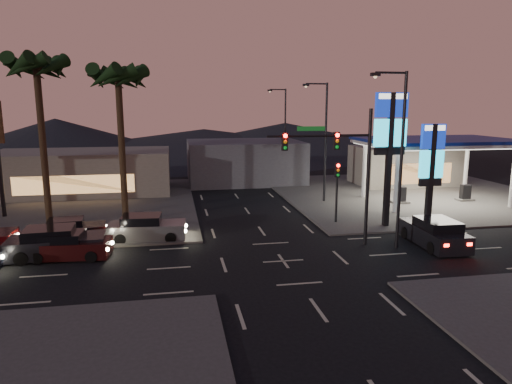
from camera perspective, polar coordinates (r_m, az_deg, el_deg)
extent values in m
plane|color=black|center=(24.63, 3.43, -8.62)|extent=(140.00, 140.00, 0.00)
cube|color=#47443F|center=(44.93, 18.58, -0.19)|extent=(24.00, 24.00, 0.12)
cube|color=#47443F|center=(40.74, -24.93, -1.72)|extent=(24.00, 24.00, 0.12)
cylinder|color=silver|center=(36.10, 17.17, 1.26)|extent=(0.36, 0.36, 5.00)
cylinder|color=silver|center=(41.44, 13.38, 2.62)|extent=(0.36, 0.36, 5.00)
cylinder|color=silver|center=(46.36, 24.79, 2.76)|extent=(0.36, 0.36, 5.00)
cube|color=silver|center=(40.85, 21.71, 5.85)|extent=(12.00, 8.00, 0.50)
cube|color=white|center=(40.88, 21.68, 5.43)|extent=(11.60, 7.60, 0.06)
cube|color=navy|center=(40.84, 21.73, 6.06)|extent=(12.20, 8.20, 0.25)
cube|color=black|center=(39.92, 17.62, -0.37)|extent=(0.80, 0.50, 1.40)
cube|color=black|center=(43.05, 24.70, -0.08)|extent=(0.80, 0.50, 1.40)
cube|color=#726B5B|center=(49.91, 17.98, 3.15)|extent=(10.00, 6.00, 4.00)
cube|color=black|center=(31.61, 16.25, 3.68)|extent=(0.35, 0.35, 9.00)
cube|color=navy|center=(31.39, 16.61, 10.39)|extent=(2.20, 0.30, 1.60)
cube|color=white|center=(31.40, 16.67, 11.40)|extent=(1.98, 0.32, 0.35)
cube|color=#17BAE0|center=(31.44, 16.43, 7.12)|extent=(2.20, 0.30, 1.80)
cube|color=black|center=(31.53, 16.32, 4.94)|extent=(2.09, 0.28, 0.50)
cube|color=black|center=(32.08, 20.95, 1.69)|extent=(0.35, 0.35, 7.00)
cube|color=navy|center=(31.80, 21.28, 6.50)|extent=(1.60, 0.30, 1.60)
cube|color=white|center=(31.77, 21.35, 7.49)|extent=(1.44, 0.32, 0.35)
cube|color=#17BAE0|center=(31.96, 21.06, 3.28)|extent=(1.60, 0.30, 1.80)
cube|color=black|center=(32.12, 20.92, 1.16)|extent=(1.52, 0.28, 0.50)
cylinder|color=black|center=(27.26, 13.81, 1.67)|extent=(0.20, 0.20, 8.00)
cylinder|color=black|center=(25.90, 7.95, 6.98)|extent=(6.00, 0.14, 0.14)
cube|color=#0C3F14|center=(25.73, 6.90, 7.87)|extent=(1.60, 0.05, 0.25)
cube|color=black|center=(26.25, 10.01, 6.31)|extent=(0.32, 0.25, 1.00)
sphere|color=#FF0C07|center=(26.09, 10.15, 7.01)|extent=(0.22, 0.22, 0.22)
sphere|color=orange|center=(26.11, 10.13, 6.28)|extent=(0.20, 0.20, 0.20)
sphere|color=#0CB226|center=(26.14, 10.10, 5.56)|extent=(0.20, 0.20, 0.20)
cube|color=black|center=(25.37, 3.61, 6.30)|extent=(0.32, 0.25, 1.00)
sphere|color=#FF0C07|center=(25.20, 3.70, 7.02)|extent=(0.22, 0.22, 0.22)
sphere|color=orange|center=(25.23, 3.69, 6.28)|extent=(0.20, 0.20, 0.20)
sphere|color=#0CB226|center=(25.25, 3.68, 5.53)|extent=(0.20, 0.20, 0.20)
cylinder|color=black|center=(32.16, 10.04, -0.45)|extent=(0.16, 0.16, 4.00)
cube|color=black|center=(31.86, 10.14, 2.73)|extent=(0.32, 0.25, 1.00)
sphere|color=#FF0C07|center=(31.68, 10.26, 3.28)|extent=(0.22, 0.22, 0.22)
sphere|color=orange|center=(31.73, 10.24, 2.69)|extent=(0.20, 0.20, 0.20)
sphere|color=#0CB226|center=(31.77, 10.22, 2.10)|extent=(0.20, 0.20, 0.20)
cylinder|color=black|center=(26.89, 17.70, 3.50)|extent=(0.18, 0.18, 10.00)
cylinder|color=black|center=(26.35, 16.54, 14.11)|extent=(1.80, 0.12, 0.12)
cube|color=black|center=(25.96, 14.70, 14.04)|extent=(0.50, 0.25, 0.18)
sphere|color=#FFCC8C|center=(25.95, 14.69, 13.77)|extent=(0.20, 0.20, 0.20)
cylinder|color=black|center=(38.79, 8.68, 5.97)|extent=(0.18, 0.18, 10.00)
cylinder|color=black|center=(38.41, 7.59, 13.27)|extent=(1.80, 0.12, 0.12)
cube|color=black|center=(38.14, 6.26, 13.16)|extent=(0.50, 0.25, 0.18)
sphere|color=#FFCC8C|center=(38.14, 6.26, 12.98)|extent=(0.20, 0.20, 0.20)
cylinder|color=black|center=(52.19, 3.66, 7.27)|extent=(0.18, 0.18, 10.00)
cylinder|color=black|center=(51.91, 2.74, 12.68)|extent=(1.80, 0.12, 0.12)
cube|color=black|center=(51.71, 1.74, 12.58)|extent=(0.50, 0.25, 0.18)
sphere|color=#FFCC8C|center=(51.71, 1.74, 12.45)|extent=(0.20, 0.20, 0.20)
cylinder|color=black|center=(32.37, -16.40, 4.90)|extent=(0.44, 0.44, 10.20)
sphere|color=black|center=(32.29, -16.89, 13.93)|extent=(0.90, 0.90, 0.90)
cone|color=black|center=(32.16, -14.50, 13.53)|extent=(0.90, 2.74, 1.91)
cone|color=black|center=(33.10, -15.06, 13.41)|extent=(2.57, 2.57, 1.91)
cone|color=black|center=(33.56, -16.62, 13.30)|extent=(2.74, 0.90, 1.91)
cone|color=black|center=(33.29, -18.30, 13.23)|extent=(2.57, 2.57, 1.91)
cone|color=black|center=(32.44, -19.21, 13.25)|extent=(0.90, 2.74, 1.91)
cone|color=black|center=(31.47, -18.76, 13.37)|extent=(2.57, 2.57, 1.91)
cone|color=black|center=(30.98, -17.13, 13.52)|extent=(2.74, 0.90, 1.91)
cone|color=black|center=(31.27, -15.33, 13.58)|extent=(2.57, 2.57, 1.91)
cylinder|color=black|center=(33.24, -25.06, 4.99)|extent=(0.44, 0.44, 10.80)
sphere|color=black|center=(33.23, -25.82, 14.28)|extent=(0.90, 0.90, 0.90)
cone|color=black|center=(32.91, -23.53, 13.97)|extent=(0.90, 2.74, 1.91)
cone|color=black|center=(33.88, -23.82, 13.83)|extent=(2.57, 2.57, 1.91)
cone|color=black|center=(34.47, -25.20, 13.66)|extent=(2.74, 0.90, 1.91)
cone|color=black|center=(34.34, -26.88, 13.54)|extent=(2.57, 2.57, 1.91)
cone|color=black|center=(33.56, -27.97, 13.54)|extent=(0.90, 2.74, 1.91)
cone|color=black|center=(32.58, -27.81, 13.68)|extent=(2.57, 2.57, 1.91)
cone|color=black|center=(31.96, -26.39, 13.87)|extent=(2.74, 0.90, 1.91)
cone|color=black|center=(32.10, -24.58, 14.00)|extent=(2.57, 2.57, 1.91)
cylinder|color=black|center=(38.00, -29.30, 1.57)|extent=(0.30, 0.30, 6.00)
cube|color=#726B5B|center=(45.75, -20.86, 2.32)|extent=(16.00, 8.00, 4.00)
cube|color=#4C4C51|center=(49.50, -1.46, 3.85)|extent=(12.00, 9.00, 4.40)
cone|color=black|center=(84.95, -23.70, 6.39)|extent=(40.00, 40.00, 6.00)
cone|color=black|center=(85.27, 3.67, 6.94)|extent=(50.00, 50.00, 5.00)
cone|color=black|center=(82.97, -6.50, 6.44)|extent=(60.00, 60.00, 4.00)
cube|color=black|center=(27.27, -23.61, -6.21)|extent=(5.13, 2.40, 1.03)
cube|color=black|center=(27.16, -24.43, -4.84)|extent=(2.62, 2.08, 0.74)
cylinder|color=black|center=(28.03, -20.01, -6.06)|extent=(0.74, 0.32, 0.73)
cylinder|color=black|center=(26.19, -20.46, -7.27)|extent=(0.74, 0.32, 0.73)
cylinder|color=black|center=(28.58, -26.41, -6.23)|extent=(0.74, 0.32, 0.73)
cylinder|color=black|center=(26.78, -27.30, -7.41)|extent=(0.74, 0.32, 0.73)
sphere|color=#FFF2BF|center=(27.57, -18.23, -5.49)|extent=(0.25, 0.25, 0.25)
sphere|color=#FFF2BF|center=(26.26, -18.45, -6.31)|extent=(0.25, 0.25, 0.25)
cube|color=#FF140A|center=(28.42, -28.41, -5.59)|extent=(0.11, 0.29, 0.16)
cube|color=#FF140A|center=(27.15, -29.12, -6.38)|extent=(0.11, 0.29, 0.16)
cube|color=#340E0E|center=(26.88, -22.36, -6.54)|extent=(4.46, 2.17, 0.88)
cube|color=black|center=(26.81, -23.05, -5.33)|extent=(2.29, 1.84, 0.64)
cylinder|color=black|center=(27.36, -19.05, -6.52)|extent=(0.65, 0.29, 0.63)
cylinder|color=black|center=(25.81, -19.90, -7.61)|extent=(0.65, 0.29, 0.63)
cylinder|color=black|center=(28.13, -24.55, -6.44)|extent=(0.65, 0.29, 0.63)
cylinder|color=black|center=(26.63, -25.69, -7.48)|extent=(0.65, 0.29, 0.63)
sphere|color=#FFF2BF|center=(26.87, -17.57, -6.08)|extent=(0.22, 0.22, 0.22)
sphere|color=#FFF2BF|center=(25.77, -18.10, -6.83)|extent=(0.22, 0.22, 0.22)
cube|color=#FF140A|center=(28.07, -26.29, -5.83)|extent=(0.10, 0.25, 0.14)
cube|color=#FF140A|center=(27.02, -27.16, -6.52)|extent=(0.10, 0.25, 0.14)
sphere|color=#FFF2BF|center=(26.80, -29.17, -7.09)|extent=(0.20, 0.20, 0.20)
cube|color=#5C5C5E|center=(28.98, -13.44, -4.70)|extent=(4.77, 2.26, 0.95)
cube|color=black|center=(28.86, -14.12, -3.50)|extent=(2.44, 1.95, 0.69)
cylinder|color=black|center=(29.77, -10.38, -4.66)|extent=(0.69, 0.30, 0.68)
cylinder|color=black|center=(28.04, -10.61, -5.63)|extent=(0.69, 0.30, 0.68)
cylinder|color=black|center=(30.12, -16.02, -4.72)|extent=(0.69, 0.30, 0.68)
cylinder|color=black|center=(28.42, -16.60, -5.68)|extent=(0.69, 0.30, 0.68)
sphere|color=#FFF2BF|center=(29.38, -8.78, -4.17)|extent=(0.23, 0.23, 0.23)
sphere|color=#FFF2BF|center=(28.16, -8.87, -4.83)|extent=(0.23, 0.23, 0.23)
cube|color=#FF140A|center=(29.92, -17.74, -4.13)|extent=(0.10, 0.27, 0.15)
cube|color=#FF140A|center=(28.72, -18.22, -4.77)|extent=(0.10, 0.27, 0.15)
cube|color=black|center=(30.32, -22.08, -4.67)|extent=(4.22, 2.13, 0.83)
cube|color=black|center=(30.21, -22.68, -3.68)|extent=(2.18, 1.78, 0.60)
cylinder|color=black|center=(31.02, -19.54, -4.57)|extent=(0.61, 0.28, 0.59)
cylinder|color=black|center=(29.51, -19.69, -5.35)|extent=(0.61, 0.28, 0.59)
cylinder|color=black|center=(31.29, -24.28, -4.78)|extent=(0.61, 0.28, 0.59)
cylinder|color=black|center=(29.79, -24.67, -5.56)|extent=(0.61, 0.28, 0.59)
sphere|color=#FFF2BF|center=(30.69, -18.22, -4.11)|extent=(0.20, 0.20, 0.20)
sphere|color=#FFF2BF|center=(29.62, -18.27, -4.64)|extent=(0.20, 0.20, 0.20)
cube|color=#FF140A|center=(31.09, -25.73, -4.32)|extent=(0.10, 0.24, 0.13)
cube|color=#FF140A|center=(30.04, -26.06, -4.85)|extent=(0.10, 0.24, 0.13)
cylinder|color=black|center=(30.75, -29.05, -5.31)|extent=(0.74, 0.29, 0.74)
sphere|color=#FFF2BF|center=(30.12, -27.61, -4.81)|extent=(0.25, 0.25, 0.25)
sphere|color=#FFF2BF|center=(28.85, -28.35, -5.53)|extent=(0.25, 0.25, 0.25)
cube|color=black|center=(29.06, 21.32, -5.05)|extent=(2.23, 5.00, 1.01)
cube|color=black|center=(28.61, 21.74, -3.92)|extent=(1.98, 2.53, 0.73)
cylinder|color=black|center=(30.00, 18.21, -4.87)|extent=(0.29, 0.73, 0.72)
cylinder|color=black|center=(30.90, 21.39, -4.63)|extent=(0.29, 0.73, 0.72)
cylinder|color=black|center=(27.36, 21.16, -6.56)|extent=(0.29, 0.73, 0.72)
cylinder|color=black|center=(28.34, 24.54, -6.23)|extent=(0.29, 0.73, 0.72)
cube|color=#FF140A|center=(26.64, 22.70, -6.17)|extent=(0.28, 0.10, 0.16)
cube|color=#FF140A|center=(27.35, 25.13, -5.93)|extent=(0.28, 0.10, 0.16)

